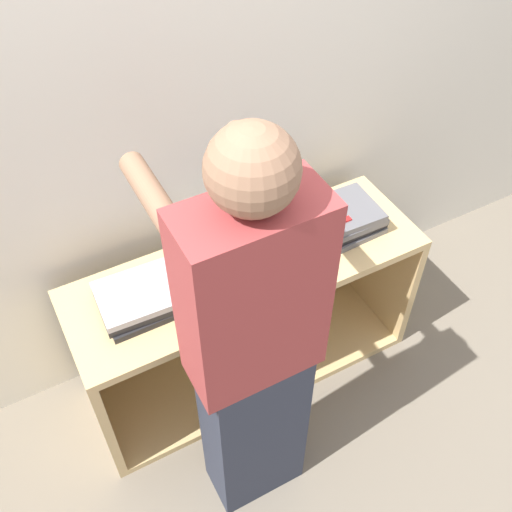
{
  "coord_description": "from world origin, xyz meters",
  "views": [
    {
      "loc": [
        -0.71,
        -1.15,
        2.4
      ],
      "look_at": [
        0.0,
        0.17,
        0.81
      ],
      "focal_mm": 42.0,
      "sensor_mm": 36.0,
      "label": 1
    }
  ],
  "objects_px": {
    "laptop_stack_left": "(150,295)",
    "person": "(252,355)",
    "laptop_stack_right": "(334,222)",
    "laptop_open": "(241,248)"
  },
  "relations": [
    {
      "from": "laptop_stack_left",
      "to": "person",
      "type": "relative_size",
      "value": 0.22
    },
    {
      "from": "laptop_stack_left",
      "to": "laptop_stack_right",
      "type": "distance_m",
      "value": 0.79
    },
    {
      "from": "laptop_stack_left",
      "to": "laptop_stack_right",
      "type": "xyz_separation_m",
      "value": [
        0.79,
        -0.0,
        0.01
      ]
    },
    {
      "from": "laptop_stack_right",
      "to": "person",
      "type": "bearing_deg",
      "value": -143.02
    },
    {
      "from": "laptop_stack_right",
      "to": "laptop_stack_left",
      "type": "bearing_deg",
      "value": 179.72
    },
    {
      "from": "laptop_stack_left",
      "to": "person",
      "type": "xyz_separation_m",
      "value": [
        0.17,
        -0.47,
        0.12
      ]
    },
    {
      "from": "person",
      "to": "laptop_stack_left",
      "type": "bearing_deg",
      "value": 109.66
    },
    {
      "from": "laptop_stack_left",
      "to": "laptop_stack_right",
      "type": "height_order",
      "value": "laptop_stack_right"
    },
    {
      "from": "laptop_open",
      "to": "person",
      "type": "bearing_deg",
      "value": -113.42
    },
    {
      "from": "laptop_stack_left",
      "to": "person",
      "type": "bearing_deg",
      "value": -70.34
    }
  ]
}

